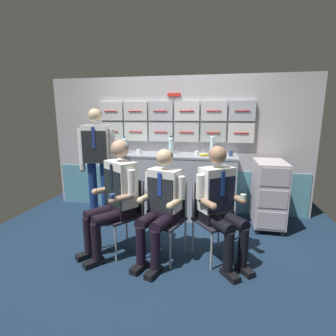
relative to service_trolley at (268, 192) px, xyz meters
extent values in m
cube|color=#172940|center=(-1.37, -0.93, -0.52)|extent=(4.80, 4.80, 0.04)
cube|color=#B7B2B8|center=(-1.37, 0.45, 0.57)|extent=(4.20, 0.06, 2.15)
cube|color=#5594A8|center=(-1.37, 0.42, -0.16)|extent=(4.12, 0.01, 0.69)
cube|color=silver|center=(-2.44, 0.39, 0.79)|extent=(0.38, 0.06, 0.30)
cylinder|color=red|center=(-2.44, 0.36, 0.79)|extent=(0.22, 0.01, 0.01)
cube|color=silver|center=(-2.03, 0.39, 0.79)|extent=(0.38, 0.06, 0.30)
cylinder|color=red|center=(-2.03, 0.36, 0.79)|extent=(0.22, 0.01, 0.01)
cube|color=silver|center=(-1.62, 0.39, 0.79)|extent=(0.38, 0.06, 0.30)
cylinder|color=red|center=(-1.62, 0.36, 0.79)|extent=(0.22, 0.01, 0.01)
cube|color=beige|center=(-1.21, 0.39, 0.79)|extent=(0.38, 0.06, 0.30)
cylinder|color=red|center=(-1.21, 0.36, 0.79)|extent=(0.22, 0.01, 0.01)
cube|color=#ACB6B2|center=(-0.79, 0.39, 0.79)|extent=(0.38, 0.06, 0.30)
cylinder|color=red|center=(-0.79, 0.36, 0.79)|extent=(0.22, 0.01, 0.01)
cube|color=silver|center=(-0.38, 0.39, 0.79)|extent=(0.38, 0.06, 0.30)
cylinder|color=red|center=(-0.38, 0.36, 0.79)|extent=(0.22, 0.01, 0.01)
cube|color=silver|center=(-2.44, 0.39, 1.12)|extent=(0.38, 0.06, 0.30)
cylinder|color=red|center=(-2.44, 0.36, 1.12)|extent=(0.22, 0.01, 0.01)
cube|color=silver|center=(-2.03, 0.39, 1.12)|extent=(0.38, 0.06, 0.30)
cylinder|color=red|center=(-2.03, 0.36, 1.12)|extent=(0.22, 0.01, 0.01)
cube|color=#B3B5BD|center=(-1.62, 0.39, 1.12)|extent=(0.38, 0.06, 0.30)
cylinder|color=red|center=(-1.62, 0.36, 1.12)|extent=(0.22, 0.01, 0.01)
cube|color=silver|center=(-1.21, 0.39, 1.12)|extent=(0.38, 0.06, 0.30)
cylinder|color=red|center=(-1.21, 0.36, 1.12)|extent=(0.22, 0.01, 0.01)
cube|color=silver|center=(-0.79, 0.39, 1.12)|extent=(0.38, 0.06, 0.30)
cylinder|color=red|center=(-0.79, 0.36, 1.12)|extent=(0.22, 0.01, 0.01)
cube|color=#A8B1BC|center=(-0.38, 0.39, 1.12)|extent=(0.38, 0.06, 0.30)
cylinder|color=red|center=(-0.38, 0.36, 1.12)|extent=(0.22, 0.01, 0.01)
cube|color=red|center=(-1.41, 0.41, 1.36)|extent=(0.20, 0.02, 0.05)
cube|color=#A0A7B2|center=(-1.41, 0.16, -0.03)|extent=(1.95, 0.52, 0.94)
cube|color=#9198A3|center=(-1.41, 0.16, 0.45)|extent=(1.99, 0.53, 0.03)
sphere|color=black|center=(-0.15, -0.27, -0.47)|extent=(0.07, 0.07, 0.07)
sphere|color=black|center=(0.16, -0.27, -0.47)|extent=(0.07, 0.07, 0.07)
sphere|color=black|center=(-0.15, 0.28, -0.47)|extent=(0.07, 0.07, 0.07)
sphere|color=black|center=(0.16, 0.28, -0.47)|extent=(0.07, 0.07, 0.07)
cube|color=beige|center=(0.00, 0.00, 0.00)|extent=(0.40, 0.64, 0.87)
cube|color=#AFA4AC|center=(0.00, -0.32, -0.29)|extent=(0.35, 0.01, 0.23)
cube|color=#AFA4AC|center=(0.00, -0.32, 0.00)|extent=(0.35, 0.01, 0.23)
cube|color=#AFA4AC|center=(0.00, -0.32, 0.29)|extent=(0.35, 0.01, 0.23)
cylinder|color=#28282D|center=(0.00, -0.30, 0.42)|extent=(0.32, 0.02, 0.02)
cylinder|color=#A8AAAF|center=(-2.04, -1.03, -0.30)|extent=(0.02, 0.02, 0.41)
cylinder|color=#A8AAAF|center=(-1.76, -1.25, -0.30)|extent=(0.02, 0.02, 0.41)
cylinder|color=#A8AAAF|center=(-1.82, -0.75, -0.30)|extent=(0.02, 0.02, 0.41)
cylinder|color=#A8AAAF|center=(-1.54, -0.97, -0.30)|extent=(0.02, 0.02, 0.41)
cube|color=#22202B|center=(-1.79, -1.00, -0.08)|extent=(0.56, 0.56, 0.02)
cube|color=#22202B|center=(-1.67, -0.85, 0.13)|extent=(0.31, 0.25, 0.40)
cylinder|color=#A8AAAF|center=(-1.82, -0.75, 0.13)|extent=(0.02, 0.02, 0.40)
cylinder|color=#A8AAAF|center=(-1.54, -0.97, 0.13)|extent=(0.02, 0.02, 0.40)
cube|color=black|center=(-2.11, -1.25, -0.47)|extent=(0.21, 0.23, 0.06)
cube|color=black|center=(-1.96, -1.37, -0.47)|extent=(0.21, 0.23, 0.06)
cylinder|color=black|center=(-2.09, -1.22, -0.24)|extent=(0.10, 0.10, 0.40)
cylinder|color=black|center=(-1.93, -1.34, -0.24)|extent=(0.10, 0.10, 0.40)
cylinder|color=black|center=(-1.98, -1.08, -0.02)|extent=(0.35, 0.39, 0.13)
cylinder|color=black|center=(-1.82, -1.20, -0.02)|extent=(0.35, 0.39, 0.13)
cube|color=black|center=(-1.79, -1.00, -0.01)|extent=(0.40, 0.38, 0.12)
cube|color=white|center=(-1.78, -0.98, 0.30)|extent=(0.43, 0.40, 0.50)
cube|color=black|center=(-1.84, -1.07, 0.26)|extent=(0.28, 0.22, 0.40)
cube|color=black|center=(-1.85, -1.07, 0.39)|extent=(0.04, 0.03, 0.28)
cylinder|color=white|center=(-1.95, -0.85, 0.36)|extent=(0.08, 0.08, 0.27)
cylinder|color=tan|center=(-2.00, -0.95, 0.20)|extent=(0.21, 0.24, 0.07)
sphere|color=tan|center=(-2.07, -1.04, 0.20)|extent=(0.08, 0.08, 0.08)
cylinder|color=white|center=(-1.60, -1.12, 0.36)|extent=(0.08, 0.08, 0.27)
cylinder|color=tan|center=(-1.69, -1.20, 0.20)|extent=(0.21, 0.24, 0.07)
sphere|color=tan|center=(-1.76, -1.28, 0.20)|extent=(0.08, 0.08, 0.08)
cylinder|color=navy|center=(-1.76, -1.28, 0.24)|extent=(0.06, 0.06, 0.06)
sphere|color=tan|center=(-1.78, -0.98, 0.69)|extent=(0.20, 0.20, 0.20)
ellipsoid|color=gray|center=(-1.77, -0.97, 0.71)|extent=(0.27, 0.26, 0.14)
cylinder|color=#A8AAAF|center=(-1.50, -1.17, -0.30)|extent=(0.02, 0.02, 0.41)
cylinder|color=#A8AAAF|center=(-1.16, -1.28, -0.30)|extent=(0.02, 0.02, 0.41)
cylinder|color=#A8AAAF|center=(-1.38, -0.83, -0.30)|extent=(0.02, 0.02, 0.41)
cylinder|color=#A8AAAF|center=(-1.04, -0.94, -0.30)|extent=(0.02, 0.02, 0.41)
cube|color=#22202B|center=(-1.27, -1.05, -0.08)|extent=(0.51, 0.51, 0.02)
cube|color=#22202B|center=(-1.21, -0.87, 0.13)|extent=(0.36, 0.14, 0.40)
cylinder|color=#A8AAAF|center=(-1.38, -0.83, 0.13)|extent=(0.02, 0.02, 0.40)
cylinder|color=#A8AAAF|center=(-1.04, -0.94, 0.13)|extent=(0.02, 0.02, 0.40)
cube|color=black|center=(-1.46, -1.36, -0.47)|extent=(0.15, 0.24, 0.06)
cube|color=black|center=(-1.30, -1.42, -0.47)|extent=(0.15, 0.24, 0.06)
cylinder|color=black|center=(-1.45, -1.33, -0.24)|extent=(0.10, 0.10, 0.40)
cylinder|color=black|center=(-1.29, -1.38, -0.24)|extent=(0.10, 0.10, 0.40)
cylinder|color=black|center=(-1.40, -1.18, -0.02)|extent=(0.23, 0.38, 0.13)
cylinder|color=black|center=(-1.24, -1.23, -0.02)|extent=(0.23, 0.38, 0.13)
cube|color=black|center=(-1.27, -1.05, -0.01)|extent=(0.36, 0.29, 0.12)
cube|color=white|center=(-1.26, -1.03, 0.27)|extent=(0.38, 0.28, 0.45)
cube|color=black|center=(-1.29, -1.13, 0.24)|extent=(0.30, 0.11, 0.36)
cube|color=navy|center=(-1.30, -1.13, 0.35)|extent=(0.04, 0.02, 0.25)
cylinder|color=white|center=(-1.45, -0.97, 0.32)|extent=(0.08, 0.08, 0.24)
cylinder|color=beige|center=(-1.46, -1.07, 0.18)|extent=(0.13, 0.23, 0.07)
sphere|color=beige|center=(-1.49, -1.17, 0.18)|extent=(0.08, 0.08, 0.08)
cylinder|color=white|center=(-1.08, -1.10, 0.32)|extent=(0.08, 0.08, 0.24)
cylinder|color=beige|center=(-1.13, -1.18, 0.18)|extent=(0.13, 0.23, 0.07)
sphere|color=beige|center=(-1.16, -1.28, 0.18)|extent=(0.08, 0.08, 0.08)
sphere|color=beige|center=(-1.26, -1.03, 0.62)|extent=(0.18, 0.18, 0.18)
ellipsoid|color=brown|center=(-1.26, -1.02, 0.64)|extent=(0.21, 0.20, 0.12)
cylinder|color=#A8AAAF|center=(-0.74, -1.21, -0.30)|extent=(0.02, 0.02, 0.41)
cylinder|color=#A8AAAF|center=(-0.45, -1.00, -0.30)|extent=(0.02, 0.02, 0.41)
cylinder|color=#A8AAAF|center=(-0.96, -0.93, -0.30)|extent=(0.02, 0.02, 0.41)
cylinder|color=#A8AAAF|center=(-0.67, -0.71, -0.30)|extent=(0.02, 0.02, 0.41)
cube|color=#22202B|center=(-0.71, -0.96, -0.08)|extent=(0.56, 0.56, 0.02)
cube|color=#22202B|center=(-0.82, -0.81, 0.13)|extent=(0.31, 0.24, 0.40)
cylinder|color=#A8AAAF|center=(-0.96, -0.93, 0.13)|extent=(0.02, 0.02, 0.40)
cylinder|color=#A8AAAF|center=(-0.67, -0.71, 0.13)|extent=(0.02, 0.02, 0.40)
cube|color=black|center=(-0.55, -1.32, -0.47)|extent=(0.20, 0.23, 0.06)
cube|color=black|center=(-0.41, -1.21, -0.47)|extent=(0.20, 0.23, 0.06)
cylinder|color=black|center=(-0.58, -1.28, -0.24)|extent=(0.10, 0.10, 0.40)
cylinder|color=black|center=(-0.43, -1.17, -0.24)|extent=(0.10, 0.10, 0.40)
cylinder|color=black|center=(-0.68, -1.15, -0.02)|extent=(0.33, 0.38, 0.13)
cylinder|color=black|center=(-0.53, -1.04, -0.02)|extent=(0.33, 0.38, 0.13)
cube|color=black|center=(-0.71, -0.96, -0.01)|extent=(0.39, 0.36, 0.12)
cube|color=white|center=(-0.72, -0.95, 0.28)|extent=(0.40, 0.37, 0.47)
cube|color=black|center=(-0.66, -1.03, 0.25)|extent=(0.27, 0.20, 0.38)
cube|color=navy|center=(-0.65, -1.03, 0.37)|extent=(0.04, 0.03, 0.26)
cylinder|color=white|center=(-0.88, -1.07, 0.34)|extent=(0.08, 0.08, 0.25)
cylinder|color=#9F785A|center=(-0.80, -1.14, 0.19)|extent=(0.20, 0.23, 0.07)
sphere|color=#9F785A|center=(-0.74, -1.23, 0.19)|extent=(0.08, 0.08, 0.08)
cylinder|color=white|center=(-0.55, -0.82, 0.34)|extent=(0.08, 0.08, 0.25)
cylinder|color=#9F785A|center=(-0.51, -0.92, 0.19)|extent=(0.20, 0.23, 0.07)
sphere|color=#9F785A|center=(-0.44, -1.00, 0.19)|extent=(0.08, 0.08, 0.08)
cylinder|color=silver|center=(-0.44, -1.00, 0.23)|extent=(0.06, 0.06, 0.06)
sphere|color=#9F785A|center=(-0.72, -0.95, 0.65)|extent=(0.19, 0.19, 0.19)
ellipsoid|color=gray|center=(-0.73, -0.93, 0.67)|extent=(0.25, 0.24, 0.13)
cube|color=black|center=(-2.48, -0.35, -0.47)|extent=(0.12, 0.25, 0.06)
cube|color=black|center=(-2.28, -0.32, -0.47)|extent=(0.12, 0.25, 0.06)
cylinder|color=navy|center=(-2.47, -0.32, -0.02)|extent=(0.12, 0.12, 0.85)
cylinder|color=navy|center=(-2.29, -0.30, -0.02)|extent=(0.12, 0.12, 0.85)
cube|color=white|center=(-2.38, -0.31, 0.66)|extent=(0.39, 0.26, 0.52)
cube|color=black|center=(-2.37, -0.42, 0.63)|extent=(0.33, 0.06, 0.44)
cube|color=navy|center=(-2.37, -0.42, 0.76)|extent=(0.04, 0.01, 0.29)
cylinder|color=white|center=(-2.60, -0.34, 0.58)|extent=(0.08, 0.08, 0.58)
sphere|color=#D3B78F|center=(-2.60, -0.34, 0.29)|extent=(0.08, 0.08, 0.08)
cylinder|color=white|center=(-2.16, -0.28, 0.58)|extent=(0.08, 0.08, 0.58)
sphere|color=#D3B78F|center=(-2.16, -0.28, 0.29)|extent=(0.08, 0.08, 0.08)
sphere|color=#D3B78F|center=(-2.38, -0.31, 1.05)|extent=(0.18, 0.18, 0.18)
ellipsoid|color=black|center=(-2.39, -0.29, 1.07)|extent=(0.20, 0.19, 0.13)
cylinder|color=silver|center=(-0.80, 0.25, 0.60)|extent=(0.07, 0.07, 0.27)
cone|color=silver|center=(-0.80, 0.25, 0.75)|extent=(0.07, 0.07, 0.02)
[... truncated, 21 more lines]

